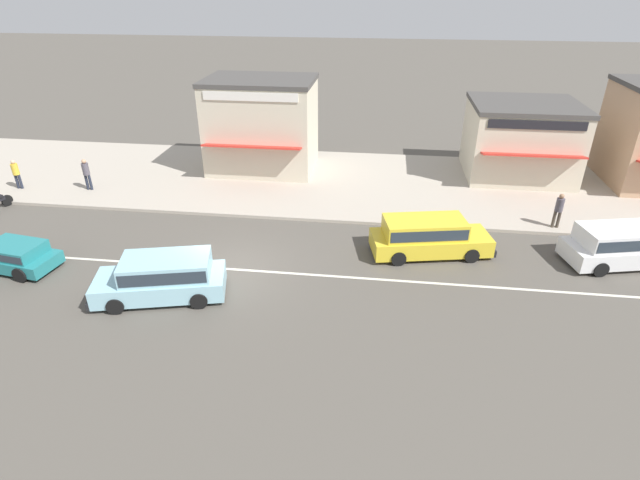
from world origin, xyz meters
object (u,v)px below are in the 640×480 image
at_px(minivan_pale_blue_1, 163,276).
at_px(shopfront_far_kios, 262,125).
at_px(hatchback_teal_3, 12,255).
at_px(pedestrian_near_clock, 16,172).
at_px(minivan_yellow_5, 428,235).
at_px(pedestrian_mid_kerb, 559,208).
at_px(pedestrian_by_shop, 86,172).
at_px(shopfront_mid_block, 520,139).
at_px(minivan_white_0, 621,244).

xyz_separation_m(minivan_pale_blue_1, shopfront_far_kios, (0.56, 13.21, 1.87)).
relative_size(hatchback_teal_3, pedestrian_near_clock, 2.57).
distance_m(minivan_yellow_5, pedestrian_mid_kerb, 6.57).
bearing_deg(pedestrian_by_shop, minivan_yellow_5, -14.23).
distance_m(shopfront_mid_block, shopfront_far_kios, 14.43).
height_order(pedestrian_by_shop, shopfront_far_kios, shopfront_far_kios).
bearing_deg(minivan_pale_blue_1, shopfront_mid_block, 43.18).
xyz_separation_m(minivan_yellow_5, pedestrian_mid_kerb, (5.88, 2.91, 0.25)).
height_order(minivan_pale_blue_1, minivan_yellow_5, same).
bearing_deg(pedestrian_mid_kerb, minivan_pale_blue_1, -154.65).
bearing_deg(minivan_white_0, hatchback_teal_3, -171.69).
height_order(hatchback_teal_3, shopfront_far_kios, shopfront_far_kios).
distance_m(minivan_white_0, shopfront_mid_block, 9.78).
bearing_deg(shopfront_far_kios, minivan_white_0, -27.76).
relative_size(pedestrian_near_clock, shopfront_far_kios, 0.26).
xyz_separation_m(hatchback_teal_3, pedestrian_by_shop, (-1.16, 7.65, 0.54)).
xyz_separation_m(minivan_yellow_5, shopfront_mid_block, (5.49, 9.68, 1.33)).
bearing_deg(minivan_pale_blue_1, pedestrian_mid_kerb, 25.35).
height_order(minivan_white_0, minivan_yellow_5, same).
bearing_deg(pedestrian_mid_kerb, minivan_yellow_5, -153.64).
xyz_separation_m(hatchback_teal_3, pedestrian_mid_kerb, (22.04, 6.17, 0.50)).
bearing_deg(pedestrian_near_clock, minivan_pale_blue_1, -35.96).
bearing_deg(hatchback_teal_3, shopfront_mid_block, 30.86).
height_order(minivan_yellow_5, pedestrian_by_shop, pedestrian_by_shop).
bearing_deg(pedestrian_mid_kerb, hatchback_teal_3, -164.37).
bearing_deg(pedestrian_by_shop, pedestrian_near_clock, -175.10).
bearing_deg(shopfront_far_kios, shopfront_mid_block, 3.31).
bearing_deg(minivan_white_0, pedestrian_by_shop, 170.42).
bearing_deg(shopfront_mid_block, shopfront_far_kios, -176.69).
relative_size(pedestrian_mid_kerb, shopfront_far_kios, 0.27).
xyz_separation_m(pedestrian_near_clock, pedestrian_mid_kerb, (26.98, -1.16, 0.03)).
distance_m(minivan_pale_blue_1, hatchback_teal_3, 6.79).
bearing_deg(pedestrian_near_clock, hatchback_teal_3, -56.04).
height_order(minivan_white_0, pedestrian_by_shop, pedestrian_by_shop).
height_order(minivan_white_0, shopfront_mid_block, shopfront_mid_block).
bearing_deg(minivan_pale_blue_1, pedestrian_near_clock, 144.04).
distance_m(minivan_pale_blue_1, shopfront_far_kios, 13.35).
xyz_separation_m(pedestrian_by_shop, shopfront_mid_block, (22.81, 5.28, 1.05)).
bearing_deg(minivan_yellow_5, pedestrian_by_shop, 165.77).
relative_size(hatchback_teal_3, shopfront_mid_block, 0.69).
relative_size(minivan_yellow_5, pedestrian_near_clock, 3.27).
relative_size(minivan_white_0, pedestrian_by_shop, 2.87).
height_order(minivan_white_0, pedestrian_near_clock, pedestrian_near_clock).
bearing_deg(hatchback_teal_3, pedestrian_near_clock, 123.96).
distance_m(minivan_yellow_5, pedestrian_by_shop, 17.88).
relative_size(minivan_white_0, shopfront_mid_block, 0.82).
relative_size(minivan_white_0, minivan_yellow_5, 0.93).
distance_m(minivan_white_0, hatchback_teal_3, 23.93).
bearing_deg(minivan_yellow_5, pedestrian_mid_kerb, 26.36).
distance_m(pedestrian_near_clock, pedestrian_by_shop, 3.79).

